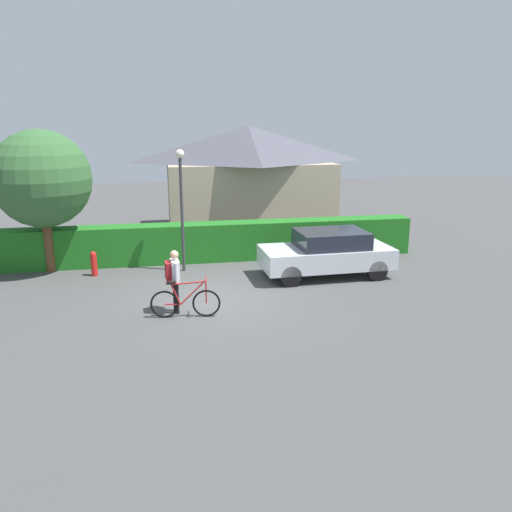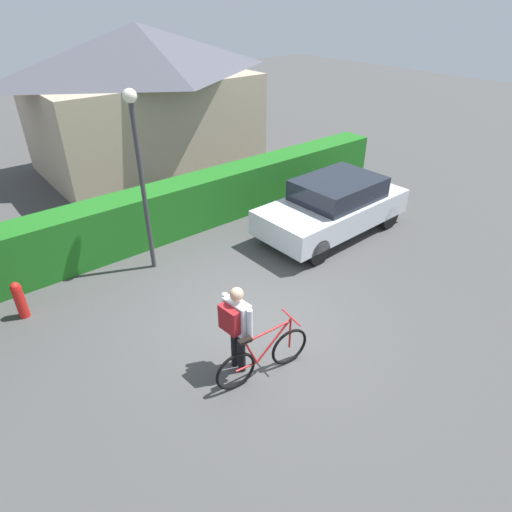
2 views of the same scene
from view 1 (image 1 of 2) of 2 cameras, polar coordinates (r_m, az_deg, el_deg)
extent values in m
plane|color=#454545|center=(14.14, -4.95, -5.08)|extent=(60.00, 60.00, 0.00)
cube|color=#1F6A1D|center=(18.09, -6.40, 1.56)|extent=(15.70, 0.90, 1.35)
cube|color=tan|center=(23.43, -0.91, 6.85)|extent=(7.24, 4.63, 3.10)
pyramid|color=#4C4C56|center=(23.22, -0.93, 12.63)|extent=(7.60, 4.86, 1.62)
cube|color=silver|center=(16.32, 7.92, -0.08)|extent=(4.21, 1.98, 0.63)
cube|color=#1E232D|center=(16.24, 8.52, 1.94)|extent=(2.22, 1.69, 0.53)
cylinder|color=black|center=(17.67, 11.25, -0.13)|extent=(0.66, 0.20, 0.65)
cylinder|color=black|center=(16.22, 13.58, -1.61)|extent=(0.66, 0.20, 0.65)
cylinder|color=black|center=(16.75, 2.36, -0.68)|extent=(0.66, 0.20, 0.65)
cylinder|color=black|center=(15.22, 3.97, -2.31)|extent=(0.66, 0.20, 0.65)
torus|color=black|center=(12.92, -5.64, -5.35)|extent=(0.72, 0.13, 0.72)
torus|color=black|center=(13.00, -10.33, -5.40)|extent=(0.72, 0.13, 0.72)
cylinder|color=#B21E1E|center=(12.83, -7.14, -4.11)|extent=(0.68, 0.12, 0.66)
cylinder|color=#B21E1E|center=(12.88, -9.09, -4.31)|extent=(0.26, 0.07, 0.57)
cylinder|color=#B21E1E|center=(12.77, -7.79, -3.07)|extent=(0.83, 0.13, 0.10)
cylinder|color=#B21E1E|center=(12.98, -9.44, -5.43)|extent=(0.40, 0.08, 0.05)
cylinder|color=#B21E1E|center=(12.82, -5.68, -4.05)|extent=(0.04, 0.04, 0.62)
cube|color=black|center=(12.80, -9.64, -3.01)|extent=(0.23, 0.13, 0.06)
cylinder|color=#B21E1E|center=(12.71, -5.72, -2.60)|extent=(0.09, 0.50, 0.03)
cylinder|color=black|center=(13.38, -9.09, -4.51)|extent=(0.13, 0.13, 0.83)
cylinder|color=black|center=(13.22, -9.00, -4.75)|extent=(0.13, 0.13, 0.83)
cube|color=silver|center=(13.08, -9.17, -1.71)|extent=(0.25, 0.50, 0.59)
sphere|color=tan|center=(12.97, -9.25, 0.14)|extent=(0.22, 0.22, 0.22)
cylinder|color=silver|center=(13.36, -9.33, -1.31)|extent=(0.09, 0.09, 0.56)
cylinder|color=silver|center=(12.80, -9.01, -2.01)|extent=(0.09, 0.09, 0.56)
cube|color=maroon|center=(13.06, -9.87, -1.64)|extent=(0.20, 0.40, 0.44)
cylinder|color=#38383D|center=(16.66, -8.37, 4.54)|extent=(0.10, 0.10, 3.74)
sphere|color=#F2EDCC|center=(16.43, -8.64, 11.38)|extent=(0.28, 0.28, 0.28)
cylinder|color=brown|center=(17.95, -22.47, 1.69)|extent=(0.30, 0.30, 2.14)
sphere|color=#356232|center=(17.64, -23.11, 8.05)|extent=(3.12, 3.12, 3.12)
cylinder|color=red|center=(17.08, -17.88, -1.00)|extent=(0.20, 0.20, 0.70)
sphere|color=red|center=(16.99, -17.97, 0.20)|extent=(0.18, 0.18, 0.18)
camera|label=2|loc=(8.66, -32.24, 17.86)|focal=30.69mm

